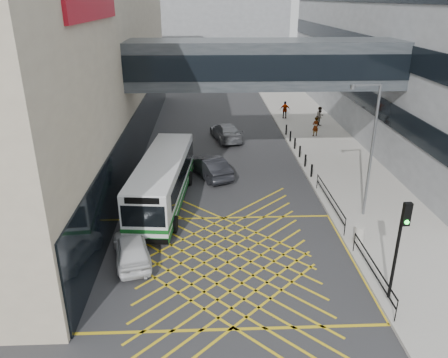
{
  "coord_description": "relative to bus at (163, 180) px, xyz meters",
  "views": [
    {
      "loc": [
        -0.89,
        -17.46,
        11.57
      ],
      "look_at": [
        0.0,
        4.0,
        2.6
      ],
      "focal_mm": 35.0,
      "sensor_mm": 36.0,
      "label": 1
    }
  ],
  "objects": [
    {
      "name": "ground",
      "position": [
        3.51,
        -6.56,
        -1.56
      ],
      "size": [
        120.0,
        120.0,
        0.0
      ],
      "primitive_type": "plane",
      "color": "#333335"
    },
    {
      "name": "pavement",
      "position": [
        12.51,
        8.44,
        -1.48
      ],
      "size": [
        6.0,
        54.0,
        0.16
      ],
      "primitive_type": "cube",
      "color": "#ADA89F",
      "rests_on": "ground"
    },
    {
      "name": "box_junction",
      "position": [
        3.51,
        -6.56,
        -1.55
      ],
      "size": [
        12.0,
        9.0,
        0.01
      ],
      "color": "gold",
      "rests_on": "ground"
    },
    {
      "name": "building_far",
      "position": [
        1.51,
        53.44,
        7.44
      ],
      "size": [
        28.0,
        16.0,
        18.0
      ],
      "primitive_type": "cube",
      "color": "gray",
      "rests_on": "ground"
    },
    {
      "name": "car_dark",
      "position": [
        2.82,
        4.15,
        -0.82
      ],
      "size": [
        3.55,
        5.02,
        1.47
      ],
      "primitive_type": "imported",
      "rotation": [
        0.0,
        0.0,
        3.55
      ],
      "color": "black",
      "rests_on": "ground"
    },
    {
      "name": "pedestrian_c",
      "position": [
        10.59,
        19.07,
        -0.53
      ],
      "size": [
        1.09,
        0.65,
        1.74
      ],
      "primitive_type": "imported",
      "rotation": [
        0.0,
        0.0,
        2.98
      ],
      "color": "gray",
      "rests_on": "pavement"
    },
    {
      "name": "car_white",
      "position": [
        -0.99,
        -6.2,
        -0.88
      ],
      "size": [
        2.72,
        4.57,
        1.36
      ],
      "primitive_type": "imported",
      "rotation": [
        0.0,
        0.0,
        3.38
      ],
      "color": "silver",
      "rests_on": "ground"
    },
    {
      "name": "litter_bin",
      "position": [
        10.18,
        -5.25,
        -0.96
      ],
      "size": [
        0.51,
        0.51,
        0.88
      ],
      "primitive_type": "cylinder",
      "color": "#ADA89E",
      "rests_on": "pavement"
    },
    {
      "name": "pedestrian_a",
      "position": [
        12.24,
        12.95,
        -0.56
      ],
      "size": [
        0.8,
        0.7,
        1.68
      ],
      "primitive_type": "imported",
      "rotation": [
        0.0,
        0.0,
        3.53
      ],
      "color": "gray",
      "rests_on": "pavement"
    },
    {
      "name": "skybridge",
      "position": [
        6.51,
        5.44,
        5.94
      ],
      "size": [
        20.0,
        4.1,
        3.0
      ],
      "color": "#363B40",
      "rests_on": "ground"
    },
    {
      "name": "bus",
      "position": [
        0.0,
        0.0,
        0.0
      ],
      "size": [
        3.36,
        10.55,
        2.91
      ],
      "rotation": [
        0.0,
        0.0,
        -0.09
      ],
      "color": "white",
      "rests_on": "ground"
    },
    {
      "name": "traffic_light",
      "position": [
        10.02,
        -9.72,
        1.47
      ],
      "size": [
        0.32,
        0.51,
        4.41
      ],
      "rotation": [
        0.0,
        0.0,
        0.05
      ],
      "color": "black",
      "rests_on": "pavement"
    },
    {
      "name": "kerb_railings",
      "position": [
        9.66,
        -4.78,
        -0.68
      ],
      "size": [
        0.05,
        12.54,
        1.0
      ],
      "color": "black",
      "rests_on": "pavement"
    },
    {
      "name": "pedestrian_b",
      "position": [
        13.42,
        16.11,
        -0.48
      ],
      "size": [
        1.04,
        0.92,
        1.84
      ],
      "primitive_type": "imported",
      "rotation": [
        0.0,
        0.0,
        0.55
      ],
      "color": "gray",
      "rests_on": "pavement"
    },
    {
      "name": "bollards",
      "position": [
        9.76,
        8.44,
        -0.95
      ],
      "size": [
        0.14,
        10.14,
        0.9
      ],
      "color": "black",
      "rests_on": "pavement"
    },
    {
      "name": "car_silver",
      "position": [
        4.32,
        12.64,
        -0.79
      ],
      "size": [
        3.07,
        5.25,
        1.53
      ],
      "primitive_type": "imported",
      "rotation": [
        0.0,
        0.0,
        3.36
      ],
      "color": "gray",
      "rests_on": "ground"
    },
    {
      "name": "street_lamp",
      "position": [
        11.3,
        -2.22,
        2.8
      ],
      "size": [
        1.68,
        0.34,
        7.37
      ],
      "rotation": [
        0.0,
        0.0,
        0.08
      ],
      "color": "slate",
      "rests_on": "pavement"
    }
  ]
}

